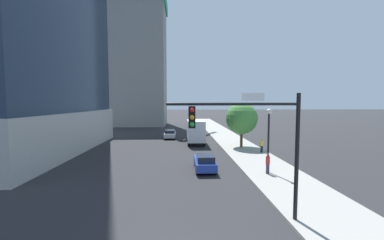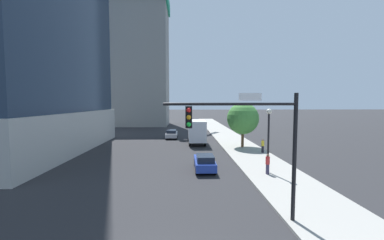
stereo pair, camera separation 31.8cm
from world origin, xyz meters
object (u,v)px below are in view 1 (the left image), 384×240
(construction_building, at_px, (139,56))
(pedestrian_yellow_shirt, at_px, (262,146))
(street_lamp, at_px, (269,130))
(car_silver, at_px, (170,134))
(pedestrian_red_shirt, at_px, (268,164))
(traffic_light_pole, at_px, (252,132))
(box_truck, at_px, (195,131))
(street_tree, at_px, (242,119))
(car_blue, at_px, (205,162))

(construction_building, xyz_separation_m, pedestrian_yellow_shirt, (20.45, -37.16, -17.18))
(street_lamp, height_order, car_silver, street_lamp)
(pedestrian_red_shirt, bearing_deg, construction_building, 111.54)
(traffic_light_pole, relative_size, pedestrian_red_shirt, 3.90)
(construction_building, distance_m, box_truck, 36.30)
(construction_building, distance_m, pedestrian_yellow_shirt, 45.77)
(construction_building, bearing_deg, street_tree, -60.56)
(traffic_light_pole, bearing_deg, pedestrian_red_shirt, 64.85)
(car_silver, bearing_deg, pedestrian_red_shirt, -67.25)
(box_truck, bearing_deg, street_tree, -32.63)
(box_truck, bearing_deg, car_blue, -90.00)
(car_blue, bearing_deg, traffic_light_pole, -81.81)
(car_blue, xyz_separation_m, box_truck, (-0.00, 14.25, 1.16))
(street_tree, height_order, pedestrian_yellow_shirt, street_tree)
(car_silver, bearing_deg, box_truck, -54.18)
(box_truck, bearing_deg, street_lamp, -71.31)
(car_blue, relative_size, pedestrian_yellow_shirt, 2.65)
(traffic_light_pole, distance_m, street_lamp, 9.23)
(car_blue, distance_m, pedestrian_red_shirt, 5.36)
(pedestrian_yellow_shirt, relative_size, pedestrian_red_shirt, 0.95)
(construction_building, xyz_separation_m, box_truck, (13.01, -29.74, -16.23))
(car_blue, height_order, pedestrian_yellow_shirt, pedestrian_yellow_shirt)
(street_lamp, distance_m, car_blue, 6.16)
(car_silver, bearing_deg, street_lamp, -66.31)
(street_tree, relative_size, car_silver, 1.25)
(traffic_light_pole, xyz_separation_m, box_truck, (-1.38, 23.85, -2.68))
(construction_building, relative_size, box_truck, 5.58)
(street_tree, bearing_deg, pedestrian_red_shirt, -93.98)
(construction_building, distance_m, car_silver, 31.17)
(street_tree, distance_m, pedestrian_yellow_shirt, 4.94)
(car_silver, bearing_deg, traffic_light_pole, -79.66)
(traffic_light_pole, bearing_deg, car_blue, 98.19)
(construction_building, xyz_separation_m, pedestrian_red_shirt, (18.07, -45.77, -17.13))
(pedestrian_red_shirt, bearing_deg, car_blue, 160.62)
(traffic_light_pole, xyz_separation_m, car_blue, (-1.38, 9.60, -3.85))
(street_tree, xyz_separation_m, pedestrian_red_shirt, (-0.85, -12.24, -2.92))
(traffic_light_pole, relative_size, street_tree, 1.12)
(traffic_light_pole, distance_m, pedestrian_red_shirt, 9.35)
(street_tree, bearing_deg, construction_building, 119.44)
(street_lamp, bearing_deg, construction_building, 111.97)
(box_truck, bearing_deg, construction_building, 113.63)
(construction_building, bearing_deg, pedestrian_yellow_shirt, -61.17)
(construction_building, height_order, pedestrian_yellow_shirt, construction_building)
(street_lamp, distance_m, box_truck, 16.48)
(street_lamp, distance_m, pedestrian_yellow_shirt, 8.83)
(car_blue, height_order, box_truck, box_truck)
(street_tree, bearing_deg, street_lamp, -93.21)
(street_lamp, xyz_separation_m, street_tree, (0.66, 11.73, 0.21))
(construction_building, relative_size, street_tree, 7.22)
(traffic_light_pole, bearing_deg, construction_building, 105.04)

